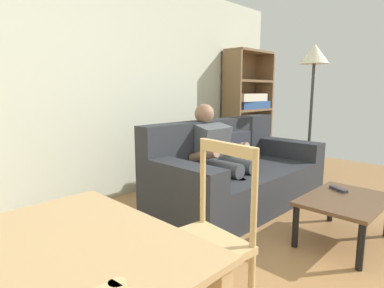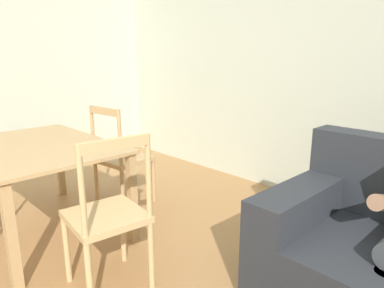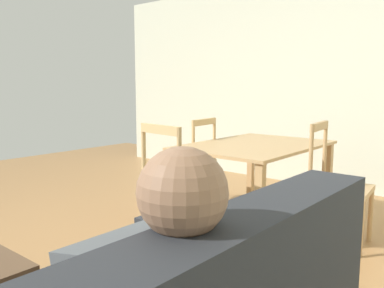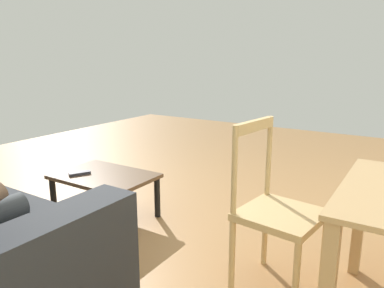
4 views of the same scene
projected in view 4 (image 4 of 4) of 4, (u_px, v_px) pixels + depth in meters
ground_plane at (234, 227)px, 2.90m from camera, size 8.54×8.54×0.00m
coffee_table at (105, 181)px, 3.01m from camera, size 0.80×0.56×0.38m
tv_remote at (80, 173)px, 2.98m from camera, size 0.12×0.17×0.02m
dining_chair_facing_couch at (276, 212)px, 2.04m from camera, size 0.47×0.47×0.97m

